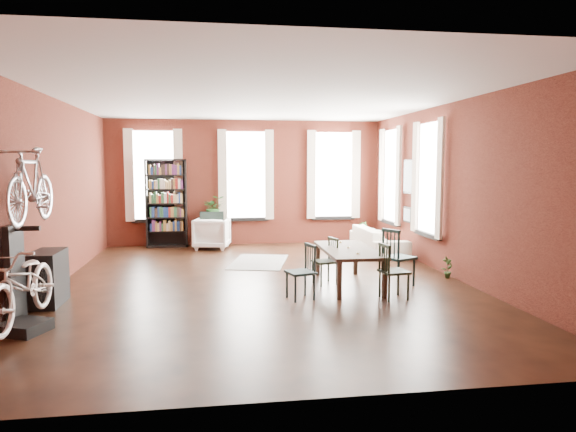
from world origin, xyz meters
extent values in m
plane|color=black|center=(0.00, 0.00, 0.00)|extent=(9.00, 9.00, 0.00)
cube|color=silver|center=(0.00, 0.00, 3.20)|extent=(7.00, 9.00, 0.04)
cube|color=#471811|center=(0.00, 4.50, 1.60)|extent=(7.00, 0.04, 3.20)
cube|color=#471811|center=(0.00, -4.50, 1.60)|extent=(7.00, 0.04, 3.20)
cube|color=#471811|center=(-3.50, 0.00, 1.60)|extent=(0.04, 9.00, 3.20)
cube|color=#471811|center=(3.50, 0.00, 1.60)|extent=(0.04, 9.00, 3.20)
cube|color=white|center=(-2.30, 4.47, 1.80)|extent=(1.00, 0.04, 2.20)
cube|color=beige|center=(-2.30, 4.40, 1.80)|extent=(1.40, 0.06, 2.30)
cube|color=white|center=(0.00, 4.47, 1.80)|extent=(1.00, 0.04, 2.20)
cube|color=beige|center=(0.00, 4.40, 1.80)|extent=(1.40, 0.06, 2.30)
cube|color=white|center=(2.30, 4.47, 1.80)|extent=(1.00, 0.04, 2.20)
cube|color=beige|center=(2.30, 4.40, 1.80)|extent=(1.40, 0.06, 2.30)
cube|color=white|center=(3.47, 1.00, 1.80)|extent=(0.04, 1.00, 2.20)
cube|color=beige|center=(3.40, 1.00, 1.80)|extent=(0.06, 1.40, 2.30)
cube|color=white|center=(3.47, 3.20, 1.80)|extent=(0.04, 1.00, 2.20)
cube|color=beige|center=(3.40, 3.20, 1.80)|extent=(0.06, 1.40, 2.30)
cube|color=black|center=(3.46, 2.10, 1.80)|extent=(0.04, 0.55, 0.75)
cube|color=black|center=(3.46, 2.10, 0.95)|extent=(0.04, 0.45, 0.35)
cube|color=#443629|center=(1.43, -0.39, 0.32)|extent=(0.89, 1.90, 0.64)
cube|color=#1B393D|center=(0.47, -1.13, 0.42)|extent=(0.48, 0.48, 0.84)
cube|color=black|center=(1.06, -0.22, 0.40)|extent=(0.46, 0.46, 0.80)
cube|color=black|center=(1.90, -1.32, 0.43)|extent=(0.44, 0.44, 0.86)
cube|color=#173132|center=(2.28, -0.49, 0.49)|extent=(0.60, 0.60, 0.98)
cube|color=black|center=(-2.00, 4.30, 1.10)|extent=(1.00, 0.32, 2.20)
imported|color=white|center=(-0.89, 3.85, 0.42)|extent=(0.95, 0.90, 0.84)
imported|color=beige|center=(2.95, 2.60, 0.41)|extent=(0.61, 2.08, 0.81)
cube|color=black|center=(0.10, 1.93, 0.01)|extent=(1.48, 1.96, 0.01)
cube|color=black|center=(-3.18, -2.21, 0.07)|extent=(0.63, 0.63, 0.14)
cube|color=black|center=(-3.40, -1.80, 0.65)|extent=(0.16, 0.60, 1.30)
cube|color=black|center=(-3.28, -0.90, 0.40)|extent=(0.40, 0.80, 0.80)
cube|color=black|center=(-0.81, 4.30, 0.34)|extent=(0.39, 0.39, 0.68)
imported|color=#275020|center=(2.77, 3.50, 0.15)|extent=(0.45, 0.70, 0.29)
imported|color=#2C5120|center=(3.37, -0.09, 0.07)|extent=(0.33, 0.44, 0.14)
imported|color=silver|center=(-3.14, -2.24, 1.06)|extent=(0.68, 0.99, 1.83)
imported|color=#A5A8AD|center=(-3.15, -1.80, 2.13)|extent=(0.47, 1.00, 1.66)
imported|color=#275E25|center=(-0.83, 4.31, 0.92)|extent=(0.63, 0.68, 0.47)
camera|label=1|loc=(-0.85, -8.78, 2.08)|focal=32.00mm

